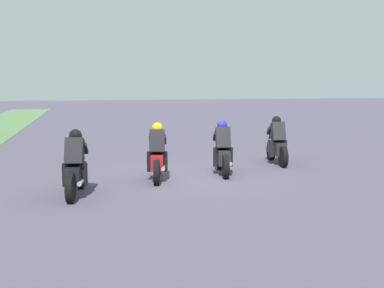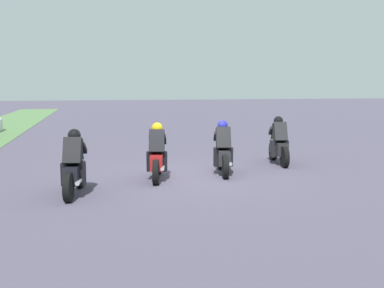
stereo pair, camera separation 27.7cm
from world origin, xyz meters
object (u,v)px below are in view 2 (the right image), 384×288
rider_lane_c (157,156)px  rider_lane_b (223,152)px  rider_lane_a (279,144)px  rider_lane_d (74,168)px

rider_lane_c → rider_lane_b: bearing=-68.1°
rider_lane_a → rider_lane_c: size_ratio=1.01×
rider_lane_b → rider_lane_d: size_ratio=1.00×
rider_lane_b → rider_lane_c: bearing=111.0°
rider_lane_a → rider_lane_b: bearing=126.7°
rider_lane_d → rider_lane_a: bearing=-55.9°
rider_lane_c → rider_lane_d: bearing=133.4°
rider_lane_a → rider_lane_d: (-2.99, 6.17, 0.00)m
rider_lane_b → rider_lane_d: 4.36m
rider_lane_a → rider_lane_c: bearing=118.7°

